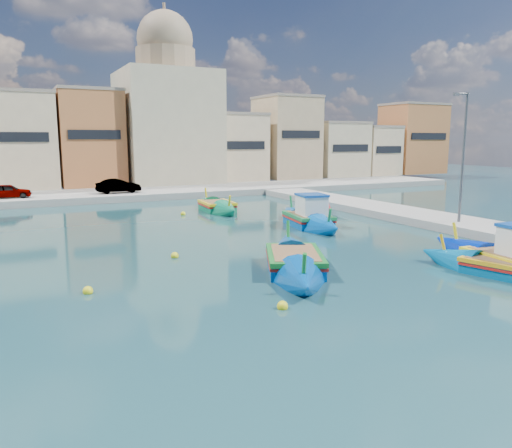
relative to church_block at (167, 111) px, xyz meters
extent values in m
plane|color=#143B3D|center=(-10.00, -40.00, -8.41)|extent=(160.00, 160.00, 0.00)
cube|color=gray|center=(-10.00, -8.00, -8.11)|extent=(80.00, 8.00, 0.60)
cube|color=#D0B890|center=(-15.74, -0.28, -3.31)|extent=(7.88, 7.44, 8.99)
cube|color=gray|center=(-15.74, -0.28, 1.33)|extent=(8.04, 7.59, 0.30)
cube|color=black|center=(-15.74, -4.05, -2.86)|extent=(6.30, 0.10, 0.90)
cube|color=#C0703C|center=(-8.46, -0.93, -3.09)|extent=(6.17, 6.13, 9.43)
cube|color=gray|center=(-8.46, -0.93, 1.77)|extent=(6.29, 6.26, 0.30)
cube|color=black|center=(-8.46, -4.05, -2.62)|extent=(4.93, 0.10, 0.90)
cube|color=tan|center=(-0.95, -0.15, -4.78)|extent=(7.31, 7.69, 6.05)
cube|color=gray|center=(-0.95, -0.15, -1.60)|extent=(7.46, 7.85, 0.30)
cube|color=black|center=(-0.95, -4.05, -4.48)|extent=(5.85, 0.10, 0.90)
cube|color=#D0B890|center=(7.02, -0.35, -4.10)|extent=(7.54, 7.30, 7.41)
cube|color=gray|center=(7.02, -0.35, -0.25)|extent=(7.69, 7.45, 0.30)
cube|color=black|center=(7.02, -4.05, -3.73)|extent=(6.03, 0.10, 0.90)
cube|color=tan|center=(14.93, -0.51, -2.99)|extent=(6.36, 6.97, 9.63)
cube|color=gray|center=(14.93, -0.51, 1.98)|extent=(6.48, 7.11, 0.30)
cube|color=black|center=(14.93, -4.05, -2.51)|extent=(5.09, 0.10, 0.90)
cube|color=#BFB28E|center=(22.15, -0.65, -4.48)|extent=(6.63, 6.70, 6.65)
cube|color=gray|center=(22.15, -0.65, -1.01)|extent=(6.76, 6.83, 0.30)
cube|color=black|center=(22.15, -4.05, -4.15)|extent=(5.30, 0.10, 0.90)
cube|color=#D0B890|center=(28.26, -0.25, -4.71)|extent=(5.08, 7.51, 6.20)
cube|color=gray|center=(28.26, -0.25, -1.45)|extent=(5.18, 7.66, 0.30)
cube|color=black|center=(28.26, -4.05, -4.40)|extent=(4.06, 0.10, 0.90)
cube|color=#C0703C|center=(35.15, -1.00, -3.14)|extent=(7.79, 6.00, 9.33)
cube|color=gray|center=(35.15, -1.00, 1.67)|extent=(7.95, 6.12, 0.30)
cube|color=black|center=(35.15, -4.05, -2.68)|extent=(6.23, 0.10, 0.90)
cube|color=#BFB28E|center=(0.00, 0.00, -1.81)|extent=(10.00, 10.00, 12.00)
cylinder|color=#9E8466|center=(0.00, 0.00, 5.39)|extent=(6.40, 6.40, 2.40)
sphere|color=#9E8466|center=(0.00, 0.00, 7.58)|extent=(6.00, 6.00, 6.00)
cylinder|color=#9E8466|center=(0.00, 0.00, 10.49)|extent=(0.30, 0.30, 1.60)
cylinder|color=#595B60|center=(7.50, -34.00, -4.41)|extent=(0.16, 0.16, 8.00)
cylinder|color=#595B60|center=(7.10, -34.00, -0.51)|extent=(1.00, 0.10, 0.10)
cube|color=#595B60|center=(6.60, -34.00, -0.56)|extent=(0.35, 0.15, 0.18)
imported|color=#4C1919|center=(-16.35, -9.50, -7.23)|extent=(3.53, 1.67, 1.16)
imported|color=#4C1919|center=(-7.52, -9.50, -7.18)|extent=(3.88, 1.50, 1.26)
cone|color=#0023A9|center=(2.22, -38.74, -8.15)|extent=(2.45, 3.64, 2.69)
cylinder|color=yellow|center=(2.26, -38.44, -7.46)|extent=(0.20, 0.51, 1.14)
cube|color=#0050A9|center=(0.27, -28.75, -8.19)|extent=(2.74, 3.76, 1.07)
cone|color=#0050A9|center=(0.79, -25.96, -8.14)|extent=(2.69, 3.53, 2.68)
cone|color=#0050A9|center=(-0.25, -31.53, -8.14)|extent=(2.69, 3.53, 2.68)
cube|color=#187C3D|center=(0.27, -28.75, -7.74)|extent=(2.86, 3.96, 0.19)
cube|color=red|center=(0.27, -28.75, -7.94)|extent=(2.86, 3.84, 0.11)
cube|color=olive|center=(0.27, -28.75, -7.66)|extent=(2.36, 3.39, 0.06)
cylinder|color=#187C3D|center=(0.84, -25.69, -7.44)|extent=(0.24, 0.53, 1.17)
cylinder|color=#187C3D|center=(-0.30, -31.81, -7.44)|extent=(0.24, 0.53, 1.17)
cube|color=white|center=(0.18, -29.24, -7.07)|extent=(1.80, 1.99, 1.18)
cube|color=#0F47A5|center=(0.18, -29.24, -6.41)|extent=(1.90, 2.13, 0.13)
cube|color=#0066A4|center=(3.43, -24.96, -8.23)|extent=(3.06, 3.42, 0.89)
cone|color=#0066A4|center=(4.72, -22.91, -8.19)|extent=(2.95, 3.24, 2.23)
cone|color=#0066A4|center=(2.13, -27.01, -8.19)|extent=(2.95, 3.24, 2.23)
cube|color=#B4131D|center=(3.43, -24.96, -7.86)|extent=(3.21, 3.60, 0.16)
cube|color=#197F33|center=(3.43, -24.96, -8.02)|extent=(3.17, 3.51, 0.09)
cube|color=olive|center=(3.43, -24.96, -7.79)|extent=(2.70, 3.06, 0.05)
cylinder|color=#B4131D|center=(4.85, -22.71, -7.61)|extent=(0.33, 0.42, 0.97)
cylinder|color=#B4131D|center=(2.01, -27.21, -7.61)|extent=(0.33, 0.42, 0.97)
cube|color=#0B7850|center=(-2.33, -20.05, -8.20)|extent=(2.28, 3.26, 1.03)
cone|color=#0B7850|center=(-2.14, -17.48, -8.15)|extent=(2.27, 3.06, 2.54)
cone|color=#0B7850|center=(-2.52, -22.62, -8.15)|extent=(2.27, 3.06, 2.54)
cube|color=yellow|center=(-2.33, -20.05, -7.77)|extent=(2.38, 3.43, 0.19)
cube|color=red|center=(-2.33, -20.05, -7.95)|extent=(2.39, 3.32, 0.10)
cube|color=olive|center=(-2.33, -20.05, -7.69)|extent=(1.95, 2.95, 0.06)
cylinder|color=yellow|center=(-2.12, -17.22, -7.48)|extent=(0.18, 0.50, 1.12)
cylinder|color=yellow|center=(-2.54, -22.87, -7.48)|extent=(0.18, 0.50, 1.12)
cube|color=#0049A0|center=(-5.99, -37.55, -8.19)|extent=(3.48, 4.19, 1.06)
cone|color=#0049A0|center=(-4.70, -34.84, -8.14)|extent=(3.36, 3.94, 2.70)
cone|color=#0049A0|center=(-7.28, -40.27, -8.14)|extent=(3.36, 3.94, 2.70)
cube|color=#187C2A|center=(-5.99, -37.55, -7.75)|extent=(3.64, 4.41, 0.19)
cube|color=red|center=(-5.99, -37.55, -7.94)|extent=(3.61, 4.30, 0.11)
cube|color=olive|center=(-5.99, -37.55, -7.66)|extent=(3.05, 3.76, 0.06)
cylinder|color=#187C2A|center=(-4.57, -34.57, -7.45)|extent=(0.35, 0.52, 1.16)
cylinder|color=#187C2A|center=(-7.41, -40.53, -7.45)|extent=(0.35, 0.52, 1.16)
cube|color=#006199|center=(1.02, -41.97, -8.23)|extent=(2.52, 3.19, 0.91)
cone|color=#006199|center=(0.38, -39.75, -8.18)|extent=(2.47, 3.02, 2.25)
cube|color=#EAAC13|center=(1.02, -41.97, -7.84)|extent=(2.64, 3.36, 0.16)
cube|color=red|center=(1.02, -41.97, -8.01)|extent=(2.63, 3.27, 0.09)
cube|color=olive|center=(1.02, -41.97, -7.77)|extent=(2.19, 2.87, 0.05)
cylinder|color=#EAAC13|center=(0.31, -39.53, -7.59)|extent=(0.24, 0.45, 0.99)
sphere|color=yellow|center=(-14.13, -37.01, -8.33)|extent=(0.36, 0.36, 0.36)
sphere|color=yellow|center=(-9.76, -33.19, -8.33)|extent=(0.36, 0.36, 0.36)
sphere|color=yellow|center=(-5.30, -20.92, -8.33)|extent=(0.36, 0.36, 0.36)
sphere|color=yellow|center=(6.26, -37.18, -8.33)|extent=(0.36, 0.36, 0.36)
sphere|color=yellow|center=(-8.79, -41.48, -8.33)|extent=(0.36, 0.36, 0.36)
camera|label=1|loc=(-16.38, -54.77, -3.04)|focal=35.00mm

